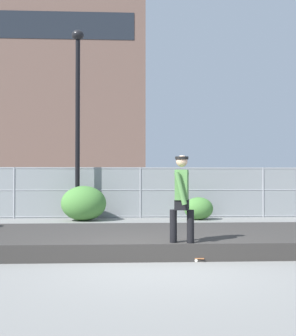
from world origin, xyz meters
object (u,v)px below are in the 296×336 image
(parked_car_near, at_px, (10,193))
(parked_car_mid, at_px, (169,192))
(street_lamp, at_px, (78,101))
(shrub_center, at_px, (199,209))
(skateboard, at_px, (182,257))
(skater, at_px, (182,199))
(shrub_left, at_px, (84,203))

(parked_car_near, xyz_separation_m, parked_car_mid, (6.66, -0.01, 0.00))
(street_lamp, height_order, shrub_center, street_lamp)
(skateboard, bearing_deg, parked_car_mid, 85.58)
(skater, height_order, street_lamp, street_lamp)
(skateboard, relative_size, skater, 0.45)
(skater, height_order, parked_car_near, skater)
(skateboard, distance_m, parked_car_near, 12.18)
(street_lamp, xyz_separation_m, parked_car_near, (-3.13, 3.01, -3.33))
(skater, relative_size, parked_car_near, 0.41)
(street_lamp, distance_m, parked_car_mid, 5.70)
(parked_car_near, bearing_deg, shrub_center, -24.03)
(shrub_center, bearing_deg, skater, -101.73)
(shrub_center, bearing_deg, street_lamp, 176.26)
(skater, xyz_separation_m, parked_car_near, (-5.84, 10.67, -0.28))
(parked_car_near, bearing_deg, parked_car_mid, -0.12)
(skater, bearing_deg, street_lamp, 109.45)
(skater, distance_m, shrub_center, 7.57)
(parked_car_near, relative_size, shrub_center, 4.39)
(skateboard, distance_m, parked_car_mid, 10.71)
(skater, bearing_deg, shrub_center, 78.27)
(shrub_center, bearing_deg, parked_car_mid, 102.25)
(parked_car_mid, xyz_separation_m, shrub_left, (-3.27, -3.41, -0.24))
(skater, bearing_deg, shrub_left, 108.67)
(skater, height_order, parked_car_mid, skater)
(shrub_left, bearing_deg, parked_car_near, 134.69)
(shrub_center, bearing_deg, shrub_left, -177.97)
(parked_car_mid, distance_m, shrub_left, 4.73)
(street_lamp, relative_size, parked_car_near, 1.49)
(skateboard, height_order, parked_car_mid, parked_car_mid)
(parked_car_mid, distance_m, shrub_center, 3.38)
(skateboard, bearing_deg, skater, 0.00)
(parked_car_near, bearing_deg, skater, -61.32)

